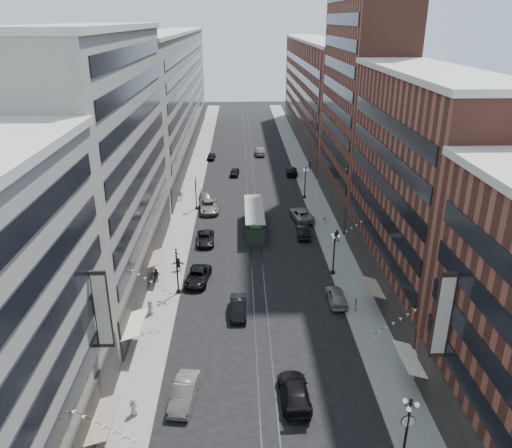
{
  "coord_description": "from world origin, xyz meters",
  "views": [
    {
      "loc": [
        -2.04,
        -21.86,
        29.13
      ],
      "look_at": [
        -0.07,
        36.48,
        5.0
      ],
      "focal_mm": 35.0,
      "sensor_mm": 36.0,
      "label": 1
    }
  ],
  "objects": [
    {
      "name": "car_6",
      "position": [
        2.2,
        10.44,
        0.85
      ],
      "size": [
        2.57,
        5.93,
        1.7
      ],
      "primitive_type": "imported",
      "rotation": [
        0.0,
        0.0,
        3.17
      ],
      "color": "black",
      "rests_on": "ground"
    },
    {
      "name": "pedestrian_4",
      "position": [
        10.13,
        23.63,
        0.91
      ],
      "size": [
        0.71,
        0.98,
        1.52
      ],
      "primitive_type": "imported",
      "rotation": [
        0.0,
        0.0,
        1.18
      ],
      "color": "beige",
      "rests_on": "sidewalk_east"
    },
    {
      "name": "ground",
      "position": [
        0.0,
        60.0,
        0.0
      ],
      "size": [
        220.0,
        220.0,
        0.0
      ],
      "primitive_type": "plane",
      "color": "black",
      "rests_on": "ground"
    },
    {
      "name": "lamppost_sw_mid",
      "position": [
        -9.2,
        55.0,
        3.1
      ],
      "size": [
        1.03,
        1.14,
        5.52
      ],
      "color": "black",
      "rests_on": "sidewalk_west"
    },
    {
      "name": "car_5",
      "position": [
        -2.39,
        23.57,
        0.81
      ],
      "size": [
        1.72,
        4.9,
        1.61
      ],
      "primitive_type": "imported",
      "rotation": [
        0.0,
        0.0,
        -0.0
      ],
      "color": "black",
      "rests_on": "ground"
    },
    {
      "name": "rail_east",
      "position": [
        0.7,
        70.0,
        0.01
      ],
      "size": [
        0.12,
        180.0,
        0.02
      ],
      "primitive_type": "cube",
      "color": "#2D2D33",
      "rests_on": "ground"
    },
    {
      "name": "lamppost_se_near",
      "position": [
        9.2,
        4.0,
        3.22
      ],
      "size": [
        1.08,
        1.14,
        5.52
      ],
      "color": "black",
      "rests_on": "sidewalk_east"
    },
    {
      "name": "pedestrian_8",
      "position": [
        10.85,
        48.81,
        0.93
      ],
      "size": [
        0.68,
        0.6,
        1.56
      ],
      "primitive_type": "imported",
      "rotation": [
        0.0,
        0.0,
        3.63
      ],
      "color": "beige",
      "rests_on": "sidewalk_east"
    },
    {
      "name": "lamppost_sw_far",
      "position": [
        -9.2,
        28.0,
        3.1
      ],
      "size": [
        1.03,
        1.14,
        5.52
      ],
      "color": "black",
      "rests_on": "sidewalk_west"
    },
    {
      "name": "car_8",
      "position": [
        -8.03,
        59.02,
        0.7
      ],
      "size": [
        2.55,
        5.03,
        1.4
      ],
      "primitive_type": "imported",
      "rotation": [
        0.0,
        0.0,
        0.13
      ],
      "color": "#65645A",
      "rests_on": "ground"
    },
    {
      "name": "sidewalk_west",
      "position": [
        -11.0,
        70.0,
        0.07
      ],
      "size": [
        4.0,
        180.0,
        0.15
      ],
      "primitive_type": "cube",
      "color": "gray",
      "rests_on": "ground"
    },
    {
      "name": "building_west_mid",
      "position": [
        -17.0,
        33.0,
        14.0
      ],
      "size": [
        8.0,
        36.0,
        28.0
      ],
      "primitive_type": "cube",
      "color": "gray",
      "rests_on": "ground"
    },
    {
      "name": "streetcar",
      "position": [
        0.0,
        46.23,
        1.58
      ],
      "size": [
        2.74,
        12.37,
        3.42
      ],
      "color": "#213423",
      "rests_on": "ground"
    },
    {
      "name": "car_4",
      "position": [
        8.4,
        25.45,
        0.82
      ],
      "size": [
        1.98,
        4.82,
        1.64
      ],
      "primitive_type": "imported",
      "rotation": [
        0.0,
        0.0,
        3.15
      ],
      "color": "gray",
      "rests_on": "ground"
    },
    {
      "name": "pedestrian_5",
      "position": [
        -9.8,
        33.55,
        0.97
      ],
      "size": [
        1.53,
        0.47,
        1.64
      ],
      "primitive_type": "imported",
      "rotation": [
        0.0,
        0.0,
        -0.02
      ],
      "color": "black",
      "rests_on": "sidewalk_west"
    },
    {
      "name": "building_west_far",
      "position": [
        -17.0,
        96.0,
        13.0
      ],
      "size": [
        8.0,
        90.0,
        26.0
      ],
      "primitive_type": "cube",
      "color": "gray",
      "rests_on": "ground"
    },
    {
      "name": "car_extra_0",
      "position": [
        -7.14,
        54.26,
        0.87
      ],
      "size": [
        3.5,
        6.52,
        1.74
      ],
      "primitive_type": "imported",
      "rotation": [
        0.0,
        0.0,
        0.1
      ],
      "color": "slate",
      "rests_on": "ground"
    },
    {
      "name": "car_9",
      "position": [
        -8.35,
        86.58,
        0.71
      ],
      "size": [
        1.97,
        4.28,
        1.42
      ],
      "primitive_type": "imported",
      "rotation": [
        0.0,
        0.0,
        -0.07
      ],
      "color": "black",
      "rests_on": "ground"
    },
    {
      "name": "pedestrian_9",
      "position": [
        12.38,
        76.95,
        1.03
      ],
      "size": [
        1.23,
        0.83,
        1.77
      ],
      "primitive_type": "imported",
      "rotation": [
        0.0,
        0.0,
        -0.35
      ],
      "color": "black",
      "rests_on": "sidewalk_east"
    },
    {
      "name": "car_14",
      "position": [
        2.69,
        90.18,
        0.89
      ],
      "size": [
        2.0,
        5.42,
        1.77
      ],
      "primitive_type": "imported",
      "rotation": [
        0.0,
        0.0,
        3.17
      ],
      "color": "#656159",
      "rests_on": "ground"
    },
    {
      "name": "pedestrian_2",
      "position": [
        -12.05,
        30.63,
        0.99
      ],
      "size": [
        0.86,
        0.53,
        1.68
      ],
      "primitive_type": "imported",
      "rotation": [
        0.0,
        0.0,
        0.1
      ],
      "color": "black",
      "rests_on": "sidewalk_west"
    },
    {
      "name": "pedestrian_1",
      "position": [
        -10.63,
        9.12,
        0.92
      ],
      "size": [
        0.8,
        0.5,
        1.55
      ],
      "primitive_type": "imported",
      "rotation": [
        0.0,
        0.0,
        3.02
      ],
      "color": "#B7AF98",
      "rests_on": "sidewalk_west"
    },
    {
      "name": "car_13",
      "position": [
        -3.07,
        74.12,
        0.71
      ],
      "size": [
        2.12,
        4.32,
        1.42
      ],
      "primitive_type": "imported",
      "rotation": [
        0.0,
        0.0,
        -0.11
      ],
      "color": "black",
      "rests_on": "ground"
    },
    {
      "name": "rail_west",
      "position": [
        -0.7,
        70.0,
        0.01
      ],
      "size": [
        0.12,
        180.0,
        0.02
      ],
      "primitive_type": "cube",
      "color": "#2D2D33",
      "rests_on": "ground"
    },
    {
      "name": "car_12",
      "position": [
        8.4,
        74.33,
        0.78
      ],
      "size": [
        2.41,
        5.44,
        1.55
      ],
      "primitive_type": "imported",
      "rotation": [
        0.0,
        0.0,
        3.1
      ],
      "color": "black",
      "rests_on": "ground"
    },
    {
      "name": "car_7",
      "position": [
        -6.96,
        41.83,
        0.72
      ],
      "size": [
        2.6,
        5.29,
        1.44
      ],
      "primitive_type": "imported",
      "rotation": [
        0.0,
        0.0,
        0.04
      ],
      "color": "black",
      "rests_on": "ground"
    },
    {
      "name": "sidewalk_east",
      "position": [
        11.0,
        70.0,
        0.07
      ],
      "size": [
        4.0,
        180.0,
        0.15
      ],
      "primitive_type": "cube",
      "color": "gray",
      "rests_on": "ground"
    },
    {
      "name": "building_east_tower",
      "position": [
        17.0,
        56.0,
        21.0
      ],
      "size": [
        8.0,
        26.0,
        42.0
      ],
      "primitive_type": "cube",
      "color": "brown",
      "rests_on": "ground"
    },
    {
      "name": "pedestrian_6",
      "position": [
        -12.27,
        59.6,
        1.01
      ],
      "size": [
        1.01,
        0.46,
        1.71
      ],
      "primitive_type": "imported",
      "rotation": [
        0.0,
        0.0,
        3.15
      ],
      "color": "#AAA48D",
      "rests_on": "sidewalk_west"
    },
    {
      "name": "pedestrian_7",
      "position": [
        11.46,
        41.66,
        0.97
      ],
      "size": [
        0.9,
        0.82,
        1.64
      ],
      "primitive_type": "imported",
      "rotation": [
        0.0,
        0.0,
        2.51
      ],
      "color": "black",
      "rests_on": "sidewalk_east"
    },
    {
      "name": "lamppost_se_mid",
      "position": [
        9.2,
        60.0,
        3.1
      ],
      "size": [
        1.03,
        1.14,
        5.52
      ],
      "color": "black",
      "rests_on": "sidewalk_east"
    },
    {
      "name": "building_east_far",
      "position": [
        17.0,
        105.0,
        12.0
      ],
      "size": [
        8.0,
        72.0,
        24.0
      ],
      "primitive_type": "cube",
      "color": "brown",
      "rests_on": "ground"
    },
    {
      "name": "car_10",
      "position": [
        6.97,
        43.66,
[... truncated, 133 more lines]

